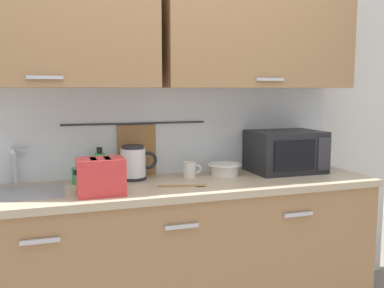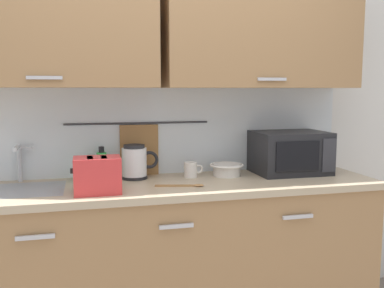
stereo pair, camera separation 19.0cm
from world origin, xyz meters
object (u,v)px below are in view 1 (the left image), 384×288
Objects in this scene: toaster at (101,176)px; wooden_spoon at (188,186)px; microwave at (285,151)px; dish_soap_bottle at (100,166)px; electric_kettle at (134,163)px; mixing_bowl at (225,168)px; mug_by_kettle at (190,170)px; mug_near_sink at (80,176)px.

toaster reaches higher than wooden_spoon.
microwave is 1.20m from dish_soap_bottle.
toaster is (-0.23, -0.33, -0.01)m from electric_kettle.
mixing_bowl is 0.84× the size of toaster.
mug_by_kettle is (0.54, -0.10, -0.04)m from dish_soap_bottle.
electric_kettle is 0.57m from mixing_bowl.
microwave is at bearing 11.91° from toaster.
dish_soap_bottle reaches higher than mug_by_kettle.
toaster is (0.09, -0.30, 0.05)m from mug_near_sink.
mug_near_sink reaches higher than mixing_bowl.
microwave reaches higher than mug_near_sink.
toaster is at bearing -161.57° from mixing_bowl.
mug_near_sink is at bearing 154.97° from wooden_spoon.
electric_kettle is 0.35m from mug_by_kettle.
mug_near_sink is at bearing 177.72° from mixing_bowl.
electric_kettle is 0.39m from wooden_spoon.
wooden_spoon is (0.48, 0.04, -0.09)m from toaster.
mug_near_sink is 1.00× the size of mug_by_kettle.
mixing_bowl is 0.40m from wooden_spoon.
mixing_bowl is at bearing 18.43° from toaster.
mug_by_kettle is (-0.23, 0.01, 0.00)m from mixing_bowl.
microwave is 0.79m from wooden_spoon.
microwave is 2.35× the size of dish_soap_bottle.
wooden_spoon is (-0.75, -0.22, -0.13)m from microwave.
toaster is 2.13× the size of mug_by_kettle.
electric_kettle is 0.20m from dish_soap_bottle.
mixing_bowl is 0.78× the size of wooden_spoon.
electric_kettle is at bearing 130.64° from wooden_spoon.
wooden_spoon is at bearing -25.03° from mug_near_sink.
electric_kettle is 0.40m from toaster.
mug_near_sink is at bearing -175.77° from electric_kettle.
microwave is 2.15× the size of mixing_bowl.
electric_kettle is 1.16× the size of dish_soap_bottle.
dish_soap_bottle is at bearing 142.34° from wooden_spoon.
dish_soap_bottle is 1.63× the size of mug_by_kettle.
mug_by_kettle is at bearing -1.91° from mug_near_sink.
mixing_bowl is at bearing 35.75° from wooden_spoon.
microwave is 3.83× the size of mug_by_kettle.
mug_near_sink is 0.44× the size of wooden_spoon.
wooden_spoon is at bearing 4.40° from toaster.
electric_kettle is (-1.00, 0.07, -0.03)m from microwave.
microwave is 1.68× the size of wooden_spoon.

